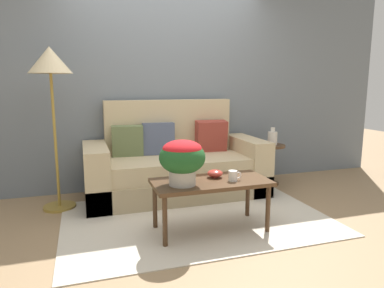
{
  "coord_description": "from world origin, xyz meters",
  "views": [
    {
      "loc": [
        -1.04,
        -3.06,
        1.33
      ],
      "look_at": [
        0.03,
        0.28,
        0.72
      ],
      "focal_mm": 32.53,
      "sensor_mm": 36.0,
      "label": 1
    }
  ],
  "objects_px": {
    "side_table": "(271,157)",
    "coffee_mug": "(233,176)",
    "floor_lamp": "(51,72)",
    "couch": "(175,167)",
    "table_vase": "(272,138)",
    "coffee_table": "(211,186)",
    "snack_bowl": "(215,173)",
    "potted_plant": "(182,157)"
  },
  "relations": [
    {
      "from": "coffee_table",
      "to": "table_vase",
      "type": "distance_m",
      "value": 1.74
    },
    {
      "from": "coffee_table",
      "to": "potted_plant",
      "type": "distance_m",
      "value": 0.41
    },
    {
      "from": "couch",
      "to": "coffee_mug",
      "type": "bearing_deg",
      "value": -79.76
    },
    {
      "from": "table_vase",
      "to": "side_table",
      "type": "bearing_deg",
      "value": 156.55
    },
    {
      "from": "floor_lamp",
      "to": "side_table",
      "type": "bearing_deg",
      "value": 2.56
    },
    {
      "from": "coffee_mug",
      "to": "snack_bowl",
      "type": "height_order",
      "value": "coffee_mug"
    },
    {
      "from": "snack_bowl",
      "to": "table_vase",
      "type": "bearing_deg",
      "value": 41.01
    },
    {
      "from": "couch",
      "to": "potted_plant",
      "type": "height_order",
      "value": "couch"
    },
    {
      "from": "table_vase",
      "to": "coffee_mug",
      "type": "bearing_deg",
      "value": -132.32
    },
    {
      "from": "side_table",
      "to": "potted_plant",
      "type": "xyz_separation_m",
      "value": [
        -1.56,
        -1.21,
        0.34
      ]
    },
    {
      "from": "coffee_table",
      "to": "snack_bowl",
      "type": "distance_m",
      "value": 0.14
    },
    {
      "from": "couch",
      "to": "side_table",
      "type": "height_order",
      "value": "couch"
    },
    {
      "from": "coffee_table",
      "to": "floor_lamp",
      "type": "height_order",
      "value": "floor_lamp"
    },
    {
      "from": "couch",
      "to": "potted_plant",
      "type": "bearing_deg",
      "value": -102.01
    },
    {
      "from": "side_table",
      "to": "snack_bowl",
      "type": "relative_size",
      "value": 3.73
    },
    {
      "from": "floor_lamp",
      "to": "snack_bowl",
      "type": "relative_size",
      "value": 11.83
    },
    {
      "from": "side_table",
      "to": "floor_lamp",
      "type": "height_order",
      "value": "floor_lamp"
    },
    {
      "from": "side_table",
      "to": "coffee_mug",
      "type": "height_order",
      "value": "coffee_mug"
    },
    {
      "from": "potted_plant",
      "to": "snack_bowl",
      "type": "height_order",
      "value": "potted_plant"
    },
    {
      "from": "coffee_table",
      "to": "coffee_mug",
      "type": "distance_m",
      "value": 0.22
    },
    {
      "from": "coffee_table",
      "to": "snack_bowl",
      "type": "height_order",
      "value": "snack_bowl"
    },
    {
      "from": "coffee_table",
      "to": "snack_bowl",
      "type": "bearing_deg",
      "value": 48.97
    },
    {
      "from": "couch",
      "to": "side_table",
      "type": "relative_size",
      "value": 3.93
    },
    {
      "from": "floor_lamp",
      "to": "coffee_mug",
      "type": "bearing_deg",
      "value": -35.86
    },
    {
      "from": "coffee_table",
      "to": "snack_bowl",
      "type": "relative_size",
      "value": 7.31
    },
    {
      "from": "snack_bowl",
      "to": "table_vase",
      "type": "xyz_separation_m",
      "value": [
        1.22,
        1.06,
        0.12
      ]
    },
    {
      "from": "couch",
      "to": "coffee_mug",
      "type": "height_order",
      "value": "couch"
    },
    {
      "from": "coffee_mug",
      "to": "side_table",
      "type": "bearing_deg",
      "value": 48.19
    },
    {
      "from": "coffee_table",
      "to": "coffee_mug",
      "type": "relative_size",
      "value": 8.53
    },
    {
      "from": "side_table",
      "to": "table_vase",
      "type": "height_order",
      "value": "table_vase"
    },
    {
      "from": "couch",
      "to": "floor_lamp",
      "type": "distance_m",
      "value": 1.72
    },
    {
      "from": "snack_bowl",
      "to": "coffee_mug",
      "type": "bearing_deg",
      "value": -54.41
    },
    {
      "from": "side_table",
      "to": "table_vase",
      "type": "xyz_separation_m",
      "value": [
        0.01,
        -0.01,
        0.26
      ]
    },
    {
      "from": "side_table",
      "to": "floor_lamp",
      "type": "relative_size",
      "value": 0.32
    },
    {
      "from": "coffee_table",
      "to": "couch",
      "type": "bearing_deg",
      "value": 91.62
    },
    {
      "from": "couch",
      "to": "table_vase",
      "type": "relative_size",
      "value": 9.1
    },
    {
      "from": "table_vase",
      "to": "couch",
      "type": "bearing_deg",
      "value": -178.89
    },
    {
      "from": "couch",
      "to": "floor_lamp",
      "type": "xyz_separation_m",
      "value": [
        -1.32,
        -0.09,
        1.1
      ]
    },
    {
      "from": "couch",
      "to": "table_vase",
      "type": "xyz_separation_m",
      "value": [
        1.33,
        0.03,
        0.29
      ]
    },
    {
      "from": "potted_plant",
      "to": "floor_lamp",
      "type": "bearing_deg",
      "value": 134.43
    },
    {
      "from": "couch",
      "to": "coffee_table",
      "type": "xyz_separation_m",
      "value": [
        0.03,
        -1.12,
        0.08
      ]
    },
    {
      "from": "couch",
      "to": "table_vase",
      "type": "distance_m",
      "value": 1.36
    }
  ]
}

